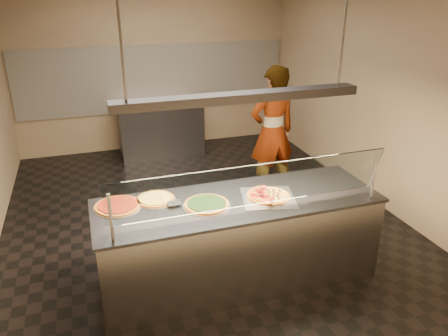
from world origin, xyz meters
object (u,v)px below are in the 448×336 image
object	(u,v)px
perforated_tray	(268,197)
pizza_spatula	(167,200)
serving_counter	(238,240)
heat_lamp_housing	(240,97)
half_pizza_sausage	(278,194)
pizza_tomato	(118,205)
pizza_cheese	(155,199)
worker	(272,132)
pizza_spinach	(206,204)
prep_table	(161,129)
half_pizza_pepperoni	(259,196)
sneeze_guard	(252,186)

from	to	relation	value
perforated_tray	pizza_spatula	world-z (taller)	pizza_spatula
serving_counter	heat_lamp_housing	bearing A→B (deg)	0.00
half_pizza_sausage	pizza_tomato	distance (m)	1.56
pizza_cheese	perforated_tray	bearing A→B (deg)	-16.09
worker	heat_lamp_housing	xyz separation A→B (m)	(-1.17, -1.79, 1.00)
pizza_spinach	pizza_cheese	world-z (taller)	pizza_spinach
half_pizza_sausage	prep_table	world-z (taller)	half_pizza_sausage
serving_counter	perforated_tray	size ratio (longest dim) A/B	4.56
pizza_tomato	prep_table	size ratio (longest dim) A/B	0.30
serving_counter	half_pizza_pepperoni	xyz separation A→B (m)	(0.19, -0.06, 0.50)
prep_table	heat_lamp_housing	bearing A→B (deg)	-89.30
prep_table	worker	xyz separation A→B (m)	(1.22, -2.17, 0.48)
perforated_tray	prep_table	xyz separation A→B (m)	(-0.34, 4.02, -0.47)
pizza_tomato	perforated_tray	bearing A→B (deg)	-10.98
serving_counter	half_pizza_pepperoni	bearing A→B (deg)	-17.98
pizza_tomato	prep_table	distance (m)	3.93
serving_counter	pizza_spatula	size ratio (longest dim) A/B	12.03
serving_counter	pizza_spatula	world-z (taller)	pizza_spatula
pizza_spinach	prep_table	bearing A→B (deg)	85.88
pizza_cheese	pizza_tomato	size ratio (longest dim) A/B	0.87
prep_table	half_pizza_sausage	bearing A→B (deg)	-83.79
pizza_cheese	prep_table	world-z (taller)	pizza_cheese
serving_counter	worker	distance (m)	2.19
worker	half_pizza_pepperoni	bearing A→B (deg)	56.99
half_pizza_pepperoni	pizza_tomato	distance (m)	1.36
pizza_spinach	heat_lamp_housing	distance (m)	1.06
perforated_tray	half_pizza_sausage	size ratio (longest dim) A/B	1.34
half_pizza_pepperoni	pizza_tomato	bearing A→B (deg)	168.23
perforated_tray	worker	bearing A→B (deg)	64.63
sneeze_guard	pizza_spinach	distance (m)	0.54
half_pizza_pepperoni	worker	xyz separation A→B (m)	(0.98, 1.85, -0.02)
half_pizza_pepperoni	prep_table	xyz separation A→B (m)	(-0.24, 4.02, -0.50)
half_pizza_pepperoni	sneeze_guard	bearing A→B (deg)	-123.71
half_pizza_sausage	worker	distance (m)	2.01
perforated_tray	prep_table	distance (m)	4.07
sneeze_guard	pizza_spatula	distance (m)	0.88
serving_counter	pizza_spinach	xyz separation A→B (m)	(-0.34, -0.02, 0.48)
sneeze_guard	pizza_cheese	xyz separation A→B (m)	(-0.78, 0.59, -0.28)
half_pizza_sausage	pizza_tomato	bearing A→B (deg)	169.68
prep_table	heat_lamp_housing	xyz separation A→B (m)	(0.05, -3.96, 1.48)
sneeze_guard	pizza_tomato	world-z (taller)	sneeze_guard
pizza_spinach	prep_table	size ratio (longest dim) A/B	0.30
sneeze_guard	prep_table	bearing A→B (deg)	90.64
serving_counter	pizza_spatula	xyz separation A→B (m)	(-0.68, 0.14, 0.49)
perforated_tray	half_pizza_pepperoni	xyz separation A→B (m)	(-0.10, 0.00, 0.03)
serving_counter	half_pizza_pepperoni	world-z (taller)	half_pizza_pepperoni
pizza_cheese	prep_table	bearing A→B (deg)	78.88
serving_counter	half_pizza_sausage	bearing A→B (deg)	-9.15
pizza_cheese	prep_table	xyz separation A→B (m)	(0.73, 3.72, -0.48)
perforated_tray	pizza_spinach	xyz separation A→B (m)	(-0.62, 0.04, 0.01)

